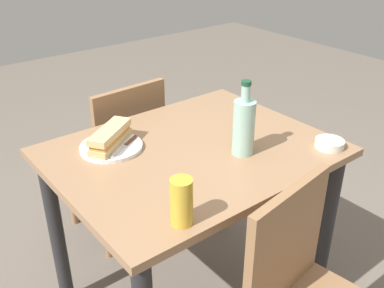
# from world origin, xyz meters

# --- Properties ---
(dining_table) EXTENTS (1.01, 0.79, 0.77)m
(dining_table) POSITION_xyz_m (0.00, 0.00, 0.64)
(dining_table) COLOR #997251
(dining_table) RESTS_ON ground
(chair_near) EXTENTS (0.42, 0.42, 0.86)m
(chair_near) POSITION_xyz_m (-0.02, -0.59, 0.50)
(chair_near) COLOR #936B47
(chair_near) RESTS_ON ground
(plate_near) EXTENTS (0.23, 0.23, 0.01)m
(plate_near) POSITION_xyz_m (0.24, -0.19, 0.78)
(plate_near) COLOR white
(plate_near) RESTS_ON dining_table
(baguette_sandwich_near) EXTENTS (0.22, 0.18, 0.07)m
(baguette_sandwich_near) POSITION_xyz_m (0.24, -0.19, 0.82)
(baguette_sandwich_near) COLOR #DBB77A
(baguette_sandwich_near) RESTS_ON plate_near
(knife_near) EXTENTS (0.16, 0.10, 0.01)m
(knife_near) POSITION_xyz_m (0.20, -0.15, 0.79)
(knife_near) COLOR silver
(knife_near) RESTS_ON plate_near
(water_bottle) EXTENTS (0.08, 0.08, 0.28)m
(water_bottle) POSITION_xyz_m (-0.13, 0.14, 0.88)
(water_bottle) COLOR #99C6B7
(water_bottle) RESTS_ON dining_table
(beer_glass) EXTENTS (0.07, 0.07, 0.14)m
(beer_glass) POSITION_xyz_m (0.30, 0.33, 0.85)
(beer_glass) COLOR gold
(beer_glass) RESTS_ON dining_table
(olive_bowl) EXTENTS (0.11, 0.11, 0.03)m
(olive_bowl) POSITION_xyz_m (-0.41, 0.31, 0.79)
(olive_bowl) COLOR silver
(olive_bowl) RESTS_ON dining_table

